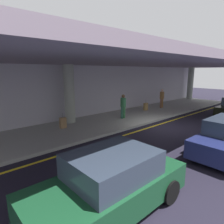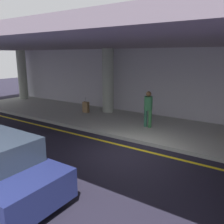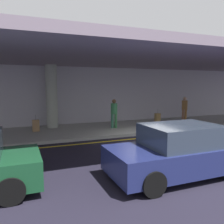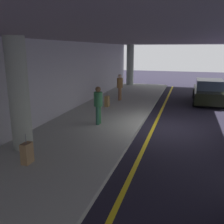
# 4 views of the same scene
# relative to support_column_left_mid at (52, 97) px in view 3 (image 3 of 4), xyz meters

# --- Properties ---
(ground_plane) EXTENTS (60.00, 60.00, 0.00)m
(ground_plane) POSITION_rel_support_column_left_mid_xyz_m (4.00, -4.34, -1.97)
(ground_plane) COLOR black
(sidewalk) EXTENTS (26.00, 4.20, 0.15)m
(sidewalk) POSITION_rel_support_column_left_mid_xyz_m (4.00, -1.24, -1.90)
(sidewalk) COLOR #A5A89E
(sidewalk) RESTS_ON ground
(lane_stripe_yellow) EXTENTS (26.00, 0.14, 0.01)m
(lane_stripe_yellow) POSITION_rel_support_column_left_mid_xyz_m (4.00, -3.87, -1.97)
(lane_stripe_yellow) COLOR yellow
(lane_stripe_yellow) RESTS_ON ground
(support_column_left_mid) EXTENTS (0.65, 0.65, 3.65)m
(support_column_left_mid) POSITION_rel_support_column_left_mid_xyz_m (0.00, 0.00, 0.00)
(support_column_left_mid) COLOR #A0A89A
(support_column_left_mid) RESTS_ON sidewalk
(ceiling_overhang) EXTENTS (28.00, 13.20, 0.30)m
(ceiling_overhang) POSITION_rel_support_column_left_mid_xyz_m (4.00, -1.74, 1.97)
(ceiling_overhang) COLOR gray
(ceiling_overhang) RESTS_ON support_column_far_left
(terminal_back_wall) EXTENTS (26.00, 0.30, 3.80)m
(terminal_back_wall) POSITION_rel_support_column_left_mid_xyz_m (4.00, 1.01, -0.07)
(terminal_back_wall) COLOR #B5B3BE
(terminal_back_wall) RESTS_ON ground
(car_navy) EXTENTS (4.10, 1.92, 1.50)m
(car_navy) POSITION_rel_support_column_left_mid_xyz_m (2.46, -8.50, -1.26)
(car_navy) COLOR navy
(car_navy) RESTS_ON ground
(traveler_with_luggage) EXTENTS (0.38, 0.38, 1.68)m
(traveler_with_luggage) POSITION_rel_support_column_left_mid_xyz_m (3.31, -1.50, -0.86)
(traveler_with_luggage) COLOR #2D624A
(traveler_with_luggage) RESTS_ON sidewalk
(person_waiting_for_ride) EXTENTS (0.38, 0.38, 1.68)m
(person_waiting_for_ride) POSITION_rel_support_column_left_mid_xyz_m (8.77, -1.00, -0.86)
(person_waiting_for_ride) COLOR brown
(person_waiting_for_ride) RESTS_ON sidewalk
(suitcase_upright_primary) EXTENTS (0.36, 0.22, 0.90)m
(suitcase_upright_primary) POSITION_rel_support_column_left_mid_xyz_m (6.75, -0.79, -1.51)
(suitcase_upright_primary) COLOR olive
(suitcase_upright_primary) RESTS_ON sidewalk
(suitcase_upright_secondary) EXTENTS (0.36, 0.22, 0.90)m
(suitcase_upright_secondary) POSITION_rel_support_column_left_mid_xyz_m (-0.99, -0.86, -1.51)
(suitcase_upright_secondary) COLOR #927049
(suitcase_upright_secondary) RESTS_ON sidewalk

